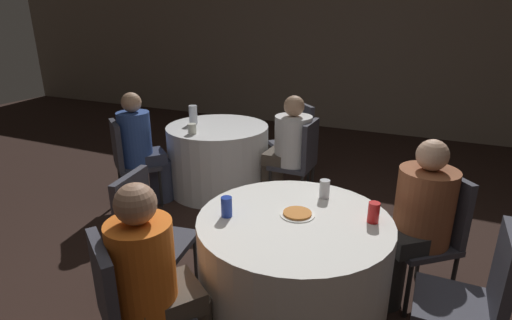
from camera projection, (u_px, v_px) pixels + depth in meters
name	position (u px, v px, depth m)	size (l,w,h in m)	color
ground_plane	(263.00, 316.00, 2.61)	(16.00, 16.00, 0.00)	black
wall_back	(387.00, 47.00, 6.30)	(16.00, 0.06, 2.80)	gray
table_near	(293.00, 272.00, 2.46)	(1.15, 1.15, 0.74)	white
table_far	(218.00, 158.00, 4.43)	(1.10, 1.10, 0.74)	white
chair_near_east	(478.00, 293.00, 2.01)	(0.41, 0.40, 0.90)	#383842
chair_near_northeast	(433.00, 227.00, 2.65)	(0.56, 0.56, 0.90)	#383842
chair_near_west	(146.00, 227.00, 2.64)	(0.46, 0.46, 0.90)	#383842
chair_near_southwest	(127.00, 306.00, 1.92)	(0.56, 0.56, 0.90)	#383842
chair_far_southwest	(127.00, 157.00, 3.96)	(0.56, 0.56, 0.90)	#383842
chair_far_northeast	(297.00, 135.00, 4.69)	(0.57, 0.57, 0.90)	#383842
chair_far_east	(301.00, 156.00, 3.98)	(0.41, 0.41, 0.90)	#383842
person_floral_shirt	(414.00, 222.00, 2.59)	(0.50, 0.49, 1.14)	#282828
person_white_shirt	(287.00, 149.00, 4.03)	(0.52, 0.37, 1.14)	#4C4238
person_blue_shirt	(144.00, 150.00, 4.02)	(0.44, 0.46, 1.17)	#33384C
person_orange_shirt	(160.00, 288.00, 1.99)	(0.43, 0.46, 1.15)	#4C4238
pizza_plate_near	(297.00, 214.00, 2.37)	(0.21, 0.21, 0.02)	white
soda_can_blue	(227.00, 207.00, 2.34)	(0.07, 0.07, 0.12)	#1E38A5
soda_can_silver	(325.00, 189.00, 2.58)	(0.07, 0.07, 0.12)	silver
soda_can_red	(374.00, 212.00, 2.27)	(0.07, 0.07, 0.12)	red
bottle_far	(193.00, 115.00, 4.36)	(0.09, 0.09, 0.20)	silver
cup_far	(192.00, 129.00, 4.00)	(0.09, 0.09, 0.10)	silver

